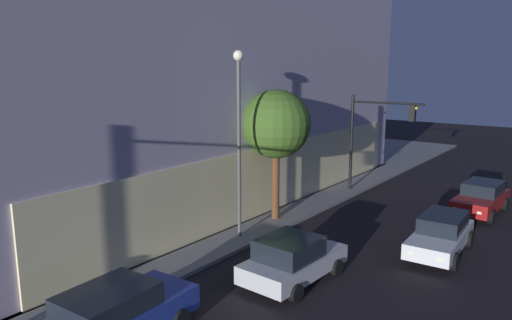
# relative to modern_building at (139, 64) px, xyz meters

# --- Properties ---
(modern_building) EXTENTS (30.18, 21.17, 15.44)m
(modern_building) POSITION_rel_modern_building_xyz_m (0.00, 0.00, 0.00)
(modern_building) COLOR #4C4C51
(modern_building) RESTS_ON ground
(traffic_light_far_corner) EXTENTS (0.35, 4.26, 5.72)m
(traffic_light_far_corner) POSITION_rel_modern_building_xyz_m (6.28, -13.04, -3.63)
(traffic_light_far_corner) COLOR black
(traffic_light_far_corner) RESTS_ON sidewalk_corner
(street_lamp_sidewalk) EXTENTS (0.44, 0.44, 7.97)m
(street_lamp_sidewalk) POSITION_rel_modern_building_xyz_m (-4.23, -11.44, -2.48)
(street_lamp_sidewalk) COLOR #4A4A4A
(street_lamp_sidewalk) RESTS_ON sidewalk_corner
(sidewalk_tree) EXTENTS (3.28, 3.28, 6.28)m
(sidewalk_tree) POSITION_rel_modern_building_xyz_m (-1.22, -11.28, -2.88)
(sidewalk_tree) COLOR brown
(sidewalk_tree) RESTS_ON sidewalk_corner
(car_blue) EXTENTS (4.54, 2.33, 1.64)m
(car_blue) POSITION_rel_modern_building_xyz_m (-12.54, -13.83, -6.79)
(car_blue) COLOR navy
(car_blue) RESTS_ON ground
(car_silver) EXTENTS (4.23, 2.35, 1.64)m
(car_silver) POSITION_rel_modern_building_xyz_m (-6.43, -15.59, -6.82)
(car_silver) COLOR #B7BABF
(car_silver) RESTS_ON ground
(car_white) EXTENTS (4.67, 2.12, 1.57)m
(car_white) POSITION_rel_modern_building_xyz_m (-0.64, -19.01, -6.81)
(car_white) COLOR silver
(car_white) RESTS_ON ground
(car_red) EXTENTS (4.58, 2.21, 1.62)m
(car_red) POSITION_rel_modern_building_xyz_m (6.13, -19.09, -6.79)
(car_red) COLOR maroon
(car_red) RESTS_ON ground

